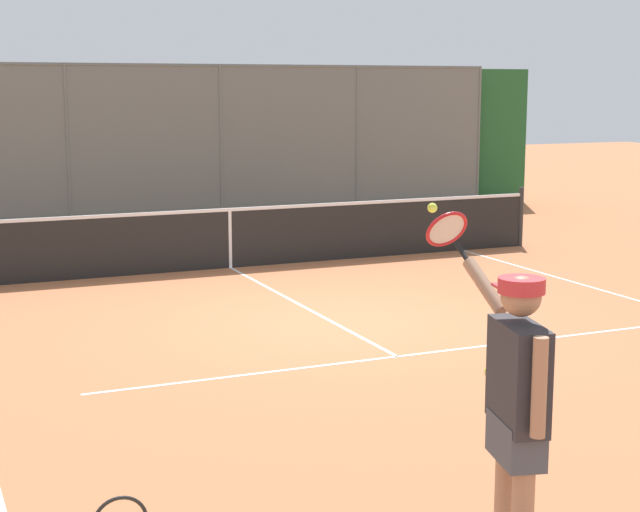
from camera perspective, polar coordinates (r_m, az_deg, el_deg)
The scene contains 6 objects.
ground_plane at distance 12.12m, azimuth 0.81°, elevation -3.90°, with size 60.00×60.00×0.00m, color #B76B42.
court_line_markings at distance 10.41m, azimuth 5.28°, elevation -6.23°, with size 8.66×10.41×0.01m.
fence_backdrop at distance 21.46m, azimuth -10.38°, elevation 6.32°, with size 19.07×1.37×3.32m.
tennis_net at distance 15.74m, azimuth -5.23°, elevation 1.09°, with size 11.12×0.09×1.07m.
tennis_player at distance 5.86m, azimuth 11.23°, elevation -8.15°, with size 0.37×1.48×2.11m.
tennis_ball_mid_court at distance 10.17m, azimuth 9.66°, elevation -6.55°, with size 0.07×0.07×0.07m, color #C1D138.
Camera 1 is at (4.82, 10.74, 2.88)m, focal length 55.40 mm.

